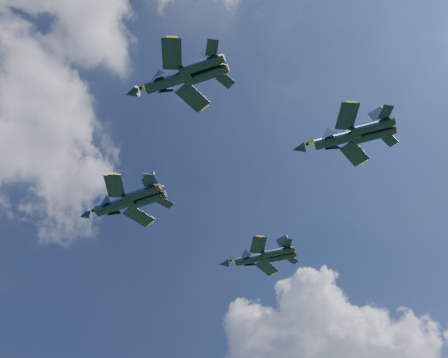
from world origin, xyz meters
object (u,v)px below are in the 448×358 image
at_px(jet_left, 166,82).
at_px(jet_right, 250,259).
at_px(jet_lead, 113,206).
at_px(jet_slot, 334,140).

xyz_separation_m(jet_left, jet_right, (35.29, 23.08, 1.44)).
height_order(jet_lead, jet_right, jet_lead).
xyz_separation_m(jet_lead, jet_slot, (19.12, -34.67, -0.36)).
relative_size(jet_lead, jet_slot, 1.10).
relative_size(jet_lead, jet_left, 1.15).
xyz_separation_m(jet_lead, jet_right, (27.62, -4.91, -1.00)).
bearing_deg(jet_right, jet_lead, 135.19).
bearing_deg(jet_left, jet_lead, 43.57).
height_order(jet_left, jet_right, jet_right).
bearing_deg(jet_slot, jet_left, 133.10).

